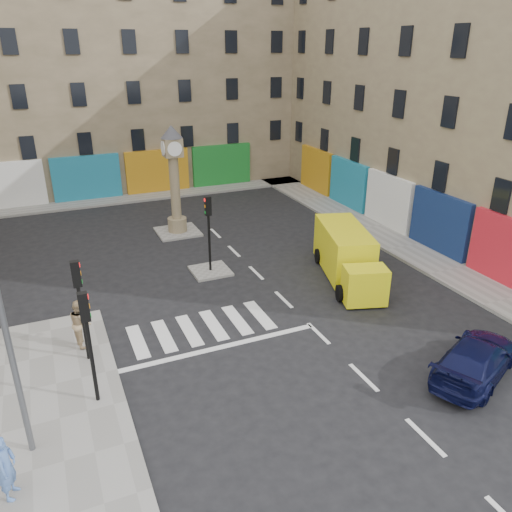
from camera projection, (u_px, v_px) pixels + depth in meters
ground at (332, 347)px, 18.35m from camera, size 120.00×120.00×0.00m
sidewalk_left at (0, 482)px, 12.59m from camera, size 7.00×16.00×0.15m
sidewalk_right at (369, 228)px, 29.94m from camera, size 2.60×30.00×0.15m
sidewalk_far at (120, 199)px, 35.57m from camera, size 32.00×2.40×0.15m
island_near at (211, 271)px, 24.33m from camera, size 1.80×1.80×0.12m
island_far at (178, 232)px, 29.40m from camera, size 2.40×2.40×0.12m
building_right at (471, 86)px, 29.14m from camera, size 10.00×30.00×16.00m
building_far at (95, 70)px, 37.16m from camera, size 32.00×10.00×17.00m
traffic_light_left_near at (88, 331)px, 14.44m from camera, size 0.28×0.22×3.70m
traffic_light_left_far at (79, 295)px, 16.46m from camera, size 0.28×0.22×3.70m
traffic_light_island at (209, 222)px, 23.34m from camera, size 0.28×0.22×3.70m
clock_pillar at (174, 174)px, 28.02m from camera, size 1.20×1.20×6.10m
navy_sedan at (476, 359)px, 16.54m from camera, size 4.85×3.58×1.31m
yellow_van at (347, 255)px, 23.45m from camera, size 3.56×6.44×2.25m
pedestrian_blue at (6, 467)px, 11.80m from camera, size 0.60×0.75×1.79m
pedestrian_tan at (81, 323)px, 17.90m from camera, size 0.83×0.98×1.79m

